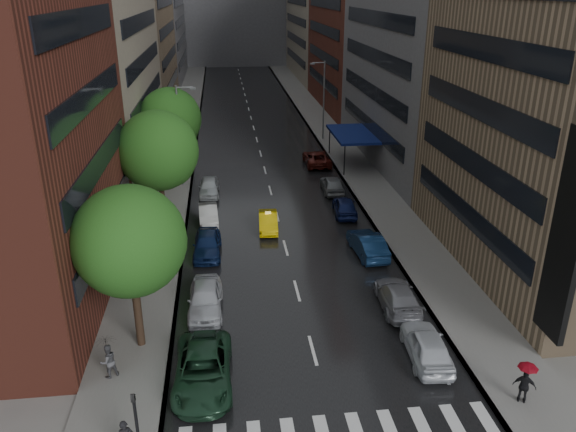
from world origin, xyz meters
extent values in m
plane|color=gray|center=(0.00, 0.00, 0.00)|extent=(220.00, 220.00, 0.00)
cube|color=black|center=(0.00, 50.00, 0.01)|extent=(14.00, 140.00, 0.01)
cube|color=gray|center=(-9.00, 50.00, 0.07)|extent=(4.00, 140.00, 0.15)
cube|color=gray|center=(9.00, 50.00, 0.07)|extent=(4.00, 140.00, 0.15)
cube|color=silver|center=(3.70, -2.00, 0.01)|extent=(0.55, 2.80, 0.01)
cube|color=silver|center=(5.10, -2.00, 0.01)|extent=(0.55, 2.80, 0.01)
cube|color=silver|center=(6.50, -2.00, 0.01)|extent=(0.55, 2.80, 0.01)
cube|color=maroon|center=(-15.00, 12.00, 13.00)|extent=(8.00, 20.00, 26.00)
cube|color=#937A5B|center=(-15.00, 64.00, 11.00)|extent=(8.00, 28.00, 22.00)
cube|color=#937A5B|center=(15.00, 12.00, 15.00)|extent=(8.00, 20.00, 30.00)
cube|color=slate|center=(15.00, 36.00, 12.00)|extent=(8.00, 28.00, 24.00)
cube|color=gray|center=(15.00, 94.00, 14.00)|extent=(8.00, 32.00, 28.00)
cube|color=black|center=(11.10, 2.00, 6.50)|extent=(0.30, 2.20, 10.00)
cylinder|color=#382619|center=(-8.60, 5.39, 2.36)|extent=(0.40, 0.40, 4.72)
sphere|color=#1E5116|center=(-8.60, 5.39, 5.90)|extent=(5.39, 5.39, 5.39)
cylinder|color=#382619|center=(-8.60, 19.86, 2.50)|extent=(0.40, 0.40, 5.00)
sphere|color=#1E5116|center=(-8.60, 19.86, 6.25)|extent=(5.71, 5.71, 5.71)
cylinder|color=#382619|center=(-8.60, 31.13, 2.42)|extent=(0.40, 0.40, 4.83)
sphere|color=#1E5116|center=(-8.60, 31.13, 6.04)|extent=(5.52, 5.52, 5.52)
imported|color=yellow|center=(-0.93, 19.33, 0.65)|extent=(1.59, 3.99, 1.29)
imported|color=#1B3C27|center=(-5.40, 2.08, 0.79)|extent=(2.70, 5.70, 1.57)
imported|color=silver|center=(-5.40, 8.38, 0.80)|extent=(1.99, 4.74, 1.60)
imported|color=#0E1E45|center=(-5.40, 15.61, 0.78)|extent=(1.97, 4.64, 1.56)
imported|color=beige|center=(-5.40, 21.26, 0.66)|extent=(1.61, 4.08, 1.32)
imported|color=#B7BEC1|center=(-5.40, 27.51, 0.72)|extent=(1.79, 4.28, 1.45)
imported|color=silver|center=(5.40, 2.68, 0.77)|extent=(2.16, 4.67, 1.55)
imported|color=slate|center=(5.40, 7.47, 0.72)|extent=(2.27, 5.04, 1.43)
imported|color=#10294F|center=(5.40, 14.33, 0.79)|extent=(2.00, 4.88, 1.57)
imported|color=#101A4E|center=(5.40, 21.56, 0.73)|extent=(2.11, 4.43, 1.46)
imported|color=slate|center=(5.40, 26.91, 0.74)|extent=(1.86, 4.39, 1.48)
imported|color=#541610|center=(5.40, 35.14, 0.73)|extent=(2.45, 5.29, 1.47)
imported|color=#4B4B50|center=(-9.73, 2.94, 1.00)|extent=(1.04, 0.98, 1.69)
imported|color=black|center=(-9.73, 2.94, 1.80)|extent=(0.96, 0.98, 0.88)
imported|color=black|center=(8.46, -0.95, 0.97)|extent=(1.03, 0.82, 1.63)
imported|color=#B20D20|center=(8.46, -0.95, 1.80)|extent=(0.82, 0.82, 0.72)
imported|color=black|center=(-7.60, -2.73, 3.15)|extent=(0.18, 0.15, 0.90)
cylinder|color=gray|center=(-7.80, 30.00, 4.65)|extent=(0.18, 0.18, 9.00)
cube|color=gray|center=(-6.40, 30.00, 8.85)|extent=(0.50, 0.22, 0.16)
cylinder|color=gray|center=(7.80, 45.00, 4.65)|extent=(0.18, 0.18, 9.00)
cube|color=gray|center=(6.40, 45.00, 8.85)|extent=(0.50, 0.22, 0.16)
cube|color=navy|center=(9.00, 35.00, 3.15)|extent=(4.00, 8.00, 0.25)
cylinder|color=black|center=(7.40, 31.20, 1.65)|extent=(0.12, 0.12, 3.00)
cylinder|color=black|center=(7.40, 38.80, 1.65)|extent=(0.12, 0.12, 3.00)
camera|label=1|loc=(-4.03, -19.21, 17.00)|focal=35.00mm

